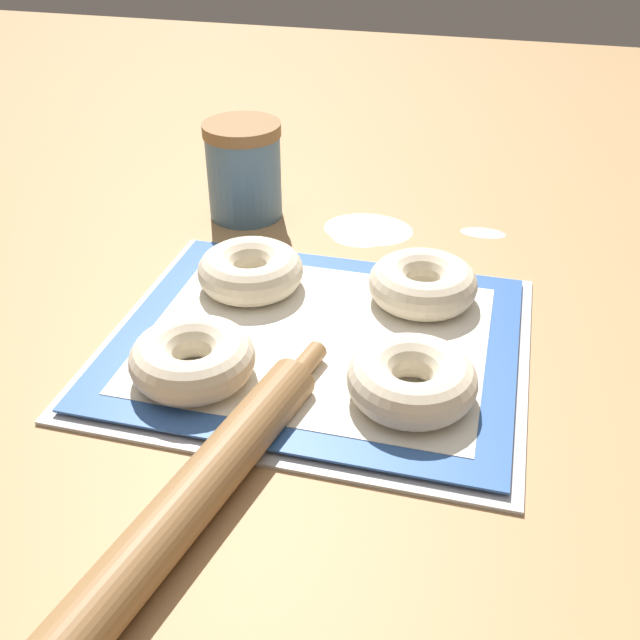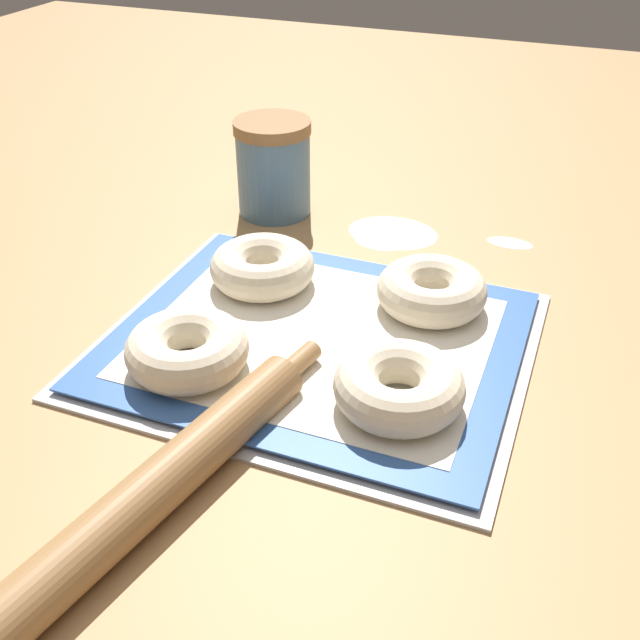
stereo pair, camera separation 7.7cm
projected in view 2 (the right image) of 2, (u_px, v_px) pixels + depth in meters
ground_plane at (311, 354)px, 0.76m from camera, size 2.80×2.80×0.00m
baking_tray at (320, 343)px, 0.77m from camera, size 0.43×0.36×0.01m
baking_mat at (320, 339)px, 0.77m from camera, size 0.40×0.34×0.00m
bagel_front_left at (187, 349)px, 0.71m from camera, size 0.12×0.12×0.04m
bagel_front_right at (399, 386)px, 0.67m from camera, size 0.12×0.12×0.04m
bagel_back_left at (262, 267)px, 0.85m from camera, size 0.12×0.12×0.04m
bagel_back_right at (432, 290)px, 0.80m from camera, size 0.12×0.12×0.04m
flour_canister at (273, 167)px, 1.01m from camera, size 0.10×0.10×0.13m
rolling_pin at (151, 493)px, 0.58m from camera, size 0.12×0.44×0.04m
flour_patch_near at (392, 232)px, 0.99m from camera, size 0.12×0.09×0.00m
flour_patch_far at (510, 242)px, 0.96m from camera, size 0.06×0.03×0.00m
flour_patch_side at (382, 240)px, 0.97m from camera, size 0.07×0.05×0.00m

